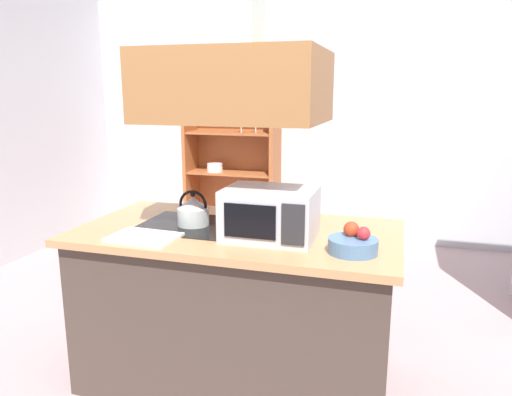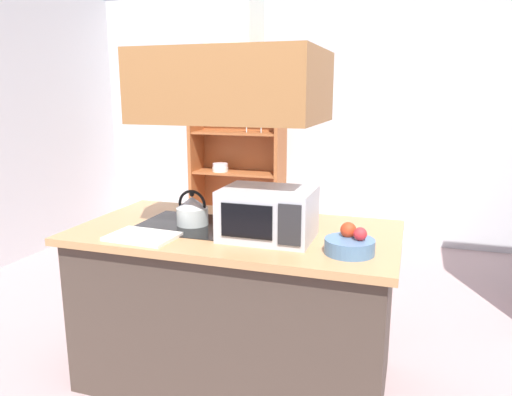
% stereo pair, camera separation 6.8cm
% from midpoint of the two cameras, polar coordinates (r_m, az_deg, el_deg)
% --- Properties ---
extents(ground_plane, '(7.80, 7.80, 0.00)m').
position_cam_midpoint_polar(ground_plane, '(2.95, 0.82, -21.13)').
color(ground_plane, '#A58A8A').
extents(wall_back, '(6.00, 0.12, 2.70)m').
position_cam_midpoint_polar(wall_back, '(5.41, 9.76, 9.33)').
color(wall_back, silver).
rests_on(wall_back, ground).
extents(kitchen_island, '(1.75, 0.94, 0.90)m').
position_cam_midpoint_polar(kitchen_island, '(2.79, -2.84, -12.54)').
color(kitchen_island, '#42362D').
rests_on(kitchen_island, ground).
extents(range_hood, '(0.90, 0.70, 1.22)m').
position_cam_midpoint_polar(range_hood, '(2.53, -3.17, 15.54)').
color(range_hood, '#996537').
extents(dish_cabinet, '(1.06, 0.40, 1.81)m').
position_cam_midpoint_polar(dish_cabinet, '(5.54, -3.10, 3.85)').
color(dish_cabinet, '#A55A2E').
rests_on(dish_cabinet, ground).
extents(kettle, '(0.18, 0.18, 0.20)m').
position_cam_midpoint_polar(kettle, '(2.71, -8.19, -1.51)').
color(kettle, '#B6BFBA').
rests_on(kettle, kitchen_island).
extents(cutting_board, '(0.35, 0.26, 0.02)m').
position_cam_midpoint_polar(cutting_board, '(2.53, -13.88, -4.55)').
color(cutting_board, white).
rests_on(cutting_board, kitchen_island).
extents(microwave, '(0.46, 0.35, 0.26)m').
position_cam_midpoint_polar(microwave, '(2.44, 0.90, -1.87)').
color(microwave, '#B7BABF').
rests_on(microwave, kitchen_island).
extents(fruit_bowl, '(0.23, 0.23, 0.14)m').
position_cam_midpoint_polar(fruit_bowl, '(2.29, 10.62, -5.31)').
color(fruit_bowl, '#4C7299').
rests_on(fruit_bowl, kitchen_island).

